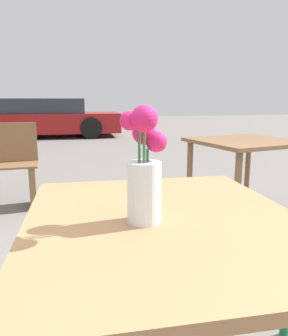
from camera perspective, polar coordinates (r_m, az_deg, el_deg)
name	(u,v)px	position (r m, az deg, el deg)	size (l,w,h in m)	color
table_front	(164,253)	(0.99, 3.42, -14.53)	(0.85, 0.96, 0.75)	#9E7047
flower_vase	(144,176)	(0.87, 0.05, -1.41)	(0.13, 0.14, 0.31)	silver
table_back	(245,155)	(2.83, 17.14, 2.18)	(0.89, 0.86, 0.75)	brown
parked_car	(42,118)	(10.20, -17.39, 8.26)	(4.59, 2.05, 1.11)	maroon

